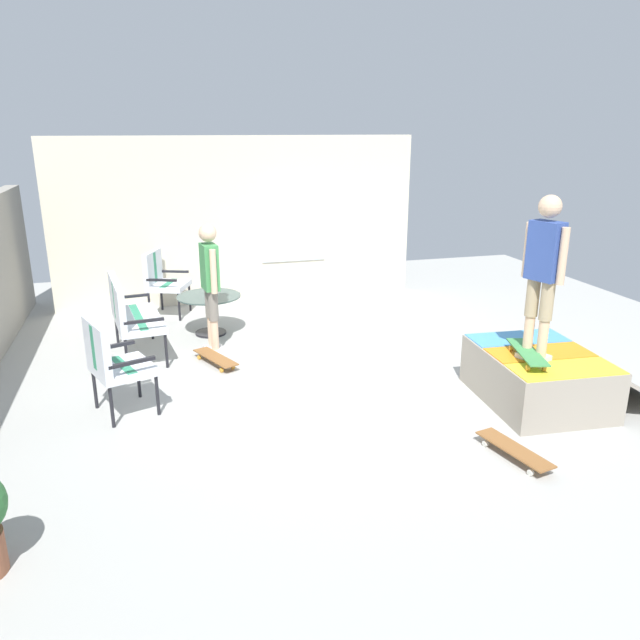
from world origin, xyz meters
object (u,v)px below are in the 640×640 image
Objects in this scene: patio_bench at (128,311)px; skateboard_spare at (514,450)px; patio_chair_near_house at (161,277)px; person_skater at (543,267)px; patio_table at (209,307)px; skate_ramp at (540,376)px; skateboard_on_ramp at (527,353)px; person_watching at (210,279)px; skateboard_by_bench at (216,358)px; patio_chair_by_wall at (111,359)px.

patio_bench is 4.94m from skateboard_spare.
person_skater is (-4.51, -3.59, 0.92)m from patio_chair_near_house.
person_skater is at bearing -138.64° from patio_table.
skateboard_on_ramp reaches higher than skate_ramp.
patio_chair_near_house is 6.12m from skateboard_spare.
skate_ramp is 1.28m from person_skater.
patio_bench is at bearing 165.52° from patio_chair_near_house.
skate_ramp is at bearing -56.41° from person_skater.
patio_table is at bearing -151.42° from patio_chair_near_house.
skate_ramp is at bearing -43.02° from skateboard_spare.
patio_chair_near_house is 1.24× the size of skateboard_on_ramp.
skate_ramp is at bearing -127.98° from person_watching.
patio_bench is at bearing 54.99° from skateboard_on_ramp.
patio_bench is 1.28m from skateboard_by_bench.
patio_chair_by_wall is at bearing 76.11° from person_skater.
patio_chair_near_house is 1.97m from person_watching.
patio_chair_by_wall is 1.25× the size of skateboard_by_bench.
patio_bench reaches higher than skateboard_spare.
patio_bench is (2.60, 4.27, 0.33)m from skate_ramp.
skateboard_by_bench is 0.99× the size of skateboard_spare.
patio_chair_near_house reaches higher than skate_ramp.
patio_table is 4.81m from skateboard_spare.
patio_table is 1.09× the size of skateboard_on_ramp.
skate_ramp is 4.15m from person_watching.
skate_ramp is 1.17× the size of person_watching.
patio_chair_by_wall is at bearing 134.61° from skateboard_by_bench.
skate_ramp is 3.84m from skateboard_by_bench.
person_skater is (-2.67, -3.01, 0.55)m from person_watching.
skateboard_spare is at bearing -151.86° from patio_table.
patio_bench is 1.59× the size of skateboard_on_ramp.
skateboard_by_bench is at bearing -45.39° from patio_chair_by_wall.
patio_table is (3.23, 3.20, 0.12)m from skate_ramp.
skateboard_spare is (-3.60, -3.34, -0.53)m from patio_bench.
patio_chair_near_house is (4.37, 3.82, 0.33)m from skate_ramp.
patio_chair_near_house is at bearing 17.66° from person_watching.
skateboard_spare is at bearing 143.24° from skateboard_on_ramp.
skate_ramp is 5.01m from patio_bench.
patio_chair_by_wall is 2.65m from patio_table.
patio_chair_by_wall is at bearing 75.49° from skateboard_on_ramp.
patio_bench is 0.78× the size of person_watching.
patio_chair_near_house is at bearing 38.52° from person_skater.
patio_chair_near_house is 0.61× the size of person_skater.
patio_bench reaches higher than skateboard_by_bench.
patio_table reaches higher than skate_ramp.
patio_chair_near_house is 5.73m from skateboard_on_ramp.
patio_bench reaches higher than skate_ramp.
person_watching reaches higher than patio_chair_by_wall.
patio_bench is 0.79× the size of person_skater.
skateboard_by_bench is (2.02, 3.26, -0.20)m from skate_ramp.
person_watching is at bearing 52.02° from skate_ramp.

